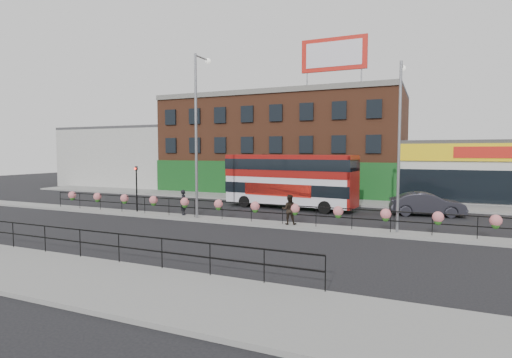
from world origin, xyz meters
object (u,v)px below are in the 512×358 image
at_px(car, 427,204).
at_px(lamp_column_west, 198,121).
at_px(lamp_column_east, 400,132).
at_px(pedestrian_a, 184,202).
at_px(pedestrian_b, 289,210).
at_px(double_decker_bus, 290,176).

relative_size(car, lamp_column_west, 0.49).
distance_m(lamp_column_west, lamp_column_east, 12.06).
bearing_deg(car, pedestrian_a, 105.24).
bearing_deg(pedestrian_b, car, -147.90).
bearing_deg(double_decker_bus, pedestrian_b, -71.40).
distance_m(car, pedestrian_a, 16.43).
height_order(double_decker_bus, pedestrian_a, double_decker_bus).
xyz_separation_m(double_decker_bus, lamp_column_east, (8.27, -6.61, 2.88)).
xyz_separation_m(lamp_column_west, lamp_column_east, (12.03, 0.34, -0.85)).
relative_size(pedestrian_b, lamp_column_west, 0.17).
bearing_deg(pedestrian_b, pedestrian_a, -17.82).
bearing_deg(lamp_column_east, double_decker_bus, 141.37).
distance_m(car, pedestrian_b, 10.51).
xyz_separation_m(pedestrian_a, lamp_column_east, (13.45, -0.07, 4.42)).
xyz_separation_m(pedestrian_b, lamp_column_west, (-6.12, 0.09, 5.24)).
bearing_deg(lamp_column_west, pedestrian_a, 163.98).
bearing_deg(pedestrian_b, double_decker_bus, -85.48).
bearing_deg(double_decker_bus, car, 3.22).
height_order(double_decker_bus, lamp_column_west, lamp_column_west).
xyz_separation_m(double_decker_bus, car, (9.65, 0.54, -1.74)).
bearing_deg(pedestrian_b, lamp_column_east, 170.07).
bearing_deg(car, double_decker_bus, 82.90).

